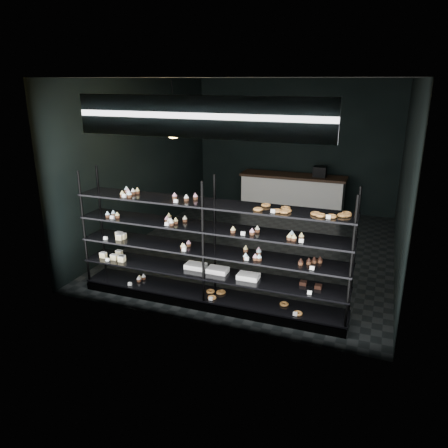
# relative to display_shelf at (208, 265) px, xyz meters

# --- Properties ---
(room) EXTENTS (5.01, 6.01, 3.20)m
(room) POSITION_rel_display_shelf_xyz_m (0.09, 2.45, 0.97)
(room) COLOR black
(room) RESTS_ON ground
(display_shelf) EXTENTS (4.00, 0.50, 1.91)m
(display_shelf) POSITION_rel_display_shelf_xyz_m (0.00, 0.00, 0.00)
(display_shelf) COLOR black
(display_shelf) RESTS_ON room
(signage) EXTENTS (3.30, 0.05, 0.50)m
(signage) POSITION_rel_display_shelf_xyz_m (0.09, -0.48, 2.12)
(signage) COLOR #0C0C3E
(signage) RESTS_ON room
(pendant_lamp) EXTENTS (0.35, 0.35, 0.91)m
(pendant_lamp) POSITION_rel_display_shelf_xyz_m (-0.98, 0.99, 1.82)
(pendant_lamp) COLOR black
(pendant_lamp) RESTS_ON room
(service_counter) EXTENTS (2.54, 0.65, 1.23)m
(service_counter) POSITION_rel_display_shelf_xyz_m (0.19, 4.95, -0.13)
(service_counter) COLOR silver
(service_counter) RESTS_ON room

